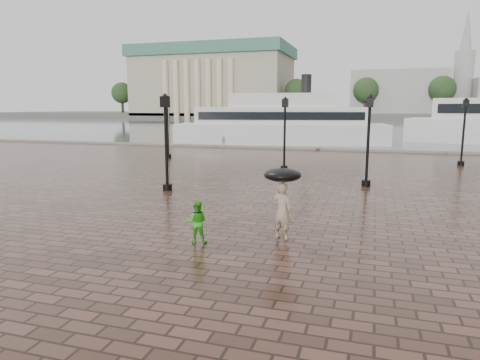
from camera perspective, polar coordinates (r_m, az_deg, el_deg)
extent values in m
plane|color=#321F16|center=(9.50, -4.50, -14.52)|extent=(300.00, 300.00, 0.00)
plane|color=#424C51|center=(100.16, 15.63, 7.05)|extent=(240.00, 240.00, 0.00)
cube|color=slate|center=(40.35, 12.69, 3.87)|extent=(80.00, 0.60, 0.30)
cube|color=#4C4C47|center=(168.08, 16.46, 8.25)|extent=(300.00, 60.00, 2.00)
cube|color=gray|center=(163.95, -3.53, 12.44)|extent=(55.00, 30.00, 22.00)
cube|color=#3A6A58|center=(164.98, -3.57, 16.61)|extent=(57.00, 32.00, 4.00)
cube|color=#9E9B96|center=(158.25, 20.21, 10.90)|extent=(30.00, 22.00, 14.00)
cylinder|color=#9E9B96|center=(160.48, 27.55, 11.45)|extent=(6.00, 6.00, 20.00)
cone|color=#9E9B96|center=(161.79, 27.95, 16.40)|extent=(5.00, 5.00, 18.00)
cylinder|color=#2D2119|center=(173.27, -15.38, 9.32)|extent=(1.00, 1.00, 8.00)
sphere|color=#213819|center=(173.36, -15.46, 11.14)|extent=(8.00, 8.00, 8.00)
cylinder|color=#2D2119|center=(162.27, -8.58, 9.56)|extent=(1.00, 1.00, 8.00)
sphere|color=#213819|center=(162.37, -8.63, 11.50)|extent=(8.00, 8.00, 8.00)
cylinder|color=#2D2119|center=(153.80, -0.91, 9.66)|extent=(1.00, 1.00, 8.00)
sphere|color=#213819|center=(153.90, -0.91, 11.71)|extent=(8.00, 8.00, 8.00)
cylinder|color=#2D2119|center=(148.28, 7.49, 9.59)|extent=(1.00, 1.00, 8.00)
sphere|color=#213819|center=(148.39, 7.54, 11.71)|extent=(8.00, 8.00, 8.00)
cylinder|color=#2D2119|center=(146.06, 16.33, 9.29)|extent=(1.00, 1.00, 8.00)
sphere|color=#213819|center=(146.17, 16.44, 11.44)|extent=(8.00, 8.00, 8.00)
cylinder|color=#2D2119|center=(147.29, 25.21, 8.77)|extent=(1.00, 1.00, 8.00)
sphere|color=#213819|center=(147.39, 25.37, 10.90)|extent=(8.00, 8.00, 8.00)
cylinder|color=black|center=(20.61, -9.66, -0.94)|extent=(0.44, 0.44, 0.30)
cylinder|color=black|center=(20.36, -9.80, 4.18)|extent=(0.14, 0.14, 4.00)
cube|color=black|center=(20.27, -9.98, 10.24)|extent=(0.35, 0.35, 0.50)
sphere|color=beige|center=(20.27, -9.98, 10.24)|extent=(0.28, 0.28, 0.28)
cylinder|color=black|center=(22.34, 16.45, -0.39)|extent=(0.44, 0.44, 0.30)
cylinder|color=black|center=(22.11, 16.68, 4.34)|extent=(0.14, 0.14, 4.00)
cube|color=black|center=(22.03, 16.95, 9.92)|extent=(0.35, 0.35, 0.50)
sphere|color=beige|center=(22.03, 16.95, 9.92)|extent=(0.28, 0.28, 0.28)
cylinder|color=black|center=(33.89, -9.52, 3.17)|extent=(0.44, 0.44, 0.30)
cylinder|color=black|center=(33.74, -9.60, 6.29)|extent=(0.14, 0.14, 4.00)
cube|color=black|center=(33.69, -9.71, 9.95)|extent=(0.35, 0.35, 0.50)
sphere|color=beige|center=(33.69, -9.71, 9.95)|extent=(0.28, 0.28, 0.28)
cylinder|color=black|center=(32.75, 27.36, 2.00)|extent=(0.44, 0.44, 0.30)
cylinder|color=black|center=(32.59, 27.61, 5.23)|extent=(0.14, 0.14, 4.00)
cube|color=black|center=(32.54, 27.91, 9.00)|extent=(0.35, 0.35, 0.50)
sphere|color=beige|center=(32.54, 27.91, 9.00)|extent=(0.28, 0.28, 0.28)
cylinder|color=black|center=(26.82, 5.89, 1.58)|extent=(0.44, 0.44, 0.30)
cylinder|color=black|center=(26.62, 5.96, 5.52)|extent=(0.14, 0.14, 4.00)
cube|color=black|center=(26.56, 6.04, 10.15)|extent=(0.35, 0.35, 0.50)
sphere|color=beige|center=(26.56, 6.04, 10.15)|extent=(0.28, 0.28, 0.28)
imported|color=#9E8A70|center=(12.78, 5.63, -4.11)|extent=(0.71, 0.57, 1.71)
imported|color=green|center=(12.46, -5.77, -5.59)|extent=(0.70, 0.61, 1.24)
cube|color=silver|center=(46.85, 5.36, 6.15)|extent=(23.01, 9.57, 2.15)
cube|color=silver|center=(46.78, 5.39, 8.56)|extent=(18.48, 8.00, 1.79)
cube|color=silver|center=(46.78, 5.43, 10.53)|extent=(11.34, 6.10, 1.43)
cylinder|color=black|center=(46.86, 8.82, 12.44)|extent=(1.08, 1.08, 2.15)
cube|color=black|center=(44.40, 5.34, 8.50)|extent=(16.73, 3.36, 0.81)
cube|color=black|center=(49.15, 5.44, 8.61)|extent=(16.73, 3.36, 0.81)
cylinder|color=black|center=(12.65, 5.67, -1.47)|extent=(0.02, 0.02, 0.95)
ellipsoid|color=black|center=(12.57, 5.71, 0.67)|extent=(1.10, 1.10, 0.39)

